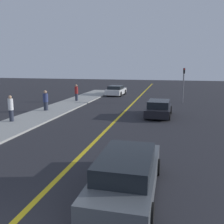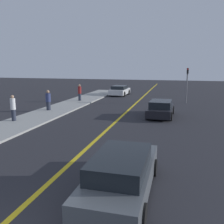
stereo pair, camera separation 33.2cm
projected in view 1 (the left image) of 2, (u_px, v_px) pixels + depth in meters
name	position (u px, v px, depth m)	size (l,w,h in m)	color
road_center_line	(127.00, 109.00, 22.11)	(0.20, 60.00, 0.01)	gold
sidewalk_left	(56.00, 109.00, 21.74)	(3.06, 32.44, 0.12)	#9E9E99
car_near_right_lane	(127.00, 174.00, 7.60)	(1.87, 4.77, 1.34)	#4C5156
car_ahead_center	(159.00, 109.00, 19.00)	(1.98, 4.04, 1.24)	black
car_far_distant	(116.00, 91.00, 31.94)	(2.12, 4.01, 1.23)	silver
pedestrian_near_curb	(11.00, 108.00, 16.76)	(0.34, 0.34, 1.76)	#282D3D
pedestrian_mid_group	(46.00, 100.00, 20.78)	(0.42, 0.42, 1.68)	#282D3D
pedestrian_far_standing	(76.00, 93.00, 26.25)	(0.35, 0.35, 1.72)	#282D3D
traffic_light	(184.00, 81.00, 25.24)	(0.18, 0.40, 3.55)	slate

